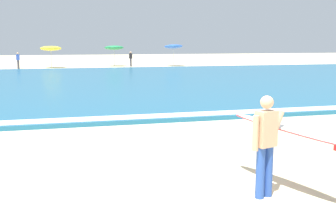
% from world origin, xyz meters
% --- Properties ---
extents(ground_plane, '(160.00, 160.00, 0.00)m').
position_xyz_m(ground_plane, '(0.00, 0.00, 0.00)').
color(ground_plane, beige).
extents(sea, '(120.00, 28.00, 0.14)m').
position_xyz_m(sea, '(0.00, 20.33, 0.07)').
color(sea, '#1E6084').
rests_on(sea, ground).
extents(surf_foam, '(120.00, 0.80, 0.01)m').
position_xyz_m(surf_foam, '(0.00, 6.93, 0.15)').
color(surf_foam, white).
rests_on(surf_foam, sea).
extents(surfer_with_board, '(1.31, 2.57, 1.73)m').
position_xyz_m(surfer_with_board, '(1.58, -0.38, 1.03)').
color(surfer_with_board, '#284CA3').
rests_on(surfer_with_board, ground).
extents(beach_umbrella_1, '(2.07, 2.09, 2.22)m').
position_xyz_m(beach_umbrella_1, '(-2.25, 37.48, 1.94)').
color(beach_umbrella_1, beige).
rests_on(beach_umbrella_1, ground).
extents(beach_umbrella_2, '(2.03, 2.05, 2.25)m').
position_xyz_m(beach_umbrella_2, '(4.22, 38.56, 1.97)').
color(beach_umbrella_2, beige).
rests_on(beach_umbrella_2, ground).
extents(beach_umbrella_3, '(1.99, 2.02, 2.38)m').
position_xyz_m(beach_umbrella_3, '(10.43, 37.37, 2.08)').
color(beach_umbrella_3, beige).
rests_on(beach_umbrella_3, ground).
extents(beachgoer_near_row_left, '(0.32, 0.20, 1.58)m').
position_xyz_m(beachgoer_near_row_left, '(5.86, 37.82, 0.84)').
color(beachgoer_near_row_left, '#383842').
rests_on(beachgoer_near_row_left, ground).
extents(beachgoer_near_row_mid, '(0.32, 0.20, 1.58)m').
position_xyz_m(beachgoer_near_row_mid, '(-5.34, 36.74, 0.84)').
color(beachgoer_near_row_mid, '#383842').
rests_on(beachgoer_near_row_mid, ground).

